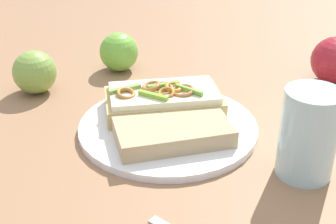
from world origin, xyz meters
TOP-DOWN VIEW (x-y plane):
  - ground_plane at (0.00, 0.00)m, footprint 2.00×2.00m
  - plate at (0.00, 0.00)m, footprint 0.26×0.26m
  - sandwich at (-0.01, -0.04)m, footprint 0.20×0.15m
  - bread_slice_side at (0.01, 0.04)m, footprint 0.17×0.13m
  - apple_0 at (-0.34, -0.01)m, footprint 0.10×0.10m
  - apple_1 at (-0.03, -0.24)m, footprint 0.10×0.10m
  - apple_2 at (0.13, -0.22)m, footprint 0.09×0.09m
  - drinking_glass at (-0.10, 0.18)m, footprint 0.07×0.07m

SIDE VIEW (x-z plane):
  - ground_plane at x=0.00m, z-range 0.00..0.00m
  - plate at x=0.00m, z-range 0.00..0.01m
  - bread_slice_side at x=0.01m, z-range 0.01..0.04m
  - sandwich at x=-0.01m, z-range 0.01..0.05m
  - apple_1 at x=-0.03m, z-range 0.00..0.07m
  - apple_2 at x=0.13m, z-range 0.00..0.07m
  - apple_0 at x=-0.34m, z-range 0.00..0.08m
  - drinking_glass at x=-0.10m, z-range 0.00..0.11m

